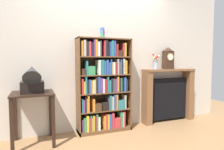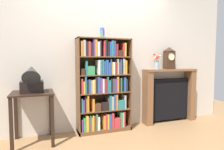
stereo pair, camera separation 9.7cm
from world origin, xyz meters
name	(u,v)px [view 2 (the right image)]	position (x,y,z in m)	size (l,w,h in m)	color
ground_plane	(107,134)	(0.00, 0.00, -0.01)	(8.01, 6.40, 0.02)	#997047
wall_back	(107,55)	(0.12, 0.34, 1.30)	(5.01, 0.08, 2.60)	beige
bookshelf	(103,87)	(-0.02, 0.15, 0.75)	(0.90, 0.30, 1.57)	brown
cup_stack	(102,33)	(-0.03, 0.16, 1.65)	(0.07, 0.07, 0.17)	red
side_table_left	(33,104)	(-1.12, 0.03, 0.57)	(0.57, 0.55, 0.75)	black
gramophone	(32,79)	(-1.12, -0.03, 0.94)	(0.31, 0.43, 0.47)	black
fireplace_mantel	(169,96)	(1.35, 0.21, 0.51)	(1.10, 0.24, 1.04)	brown
mantel_clock	(169,58)	(1.32, 0.18, 1.25)	(0.19, 0.15, 0.42)	#382316
flower_vase	(157,62)	(1.05, 0.18, 1.17)	(0.11, 0.15, 0.30)	#99B2D1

